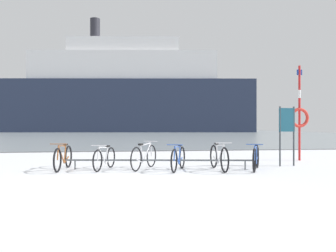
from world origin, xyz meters
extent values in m
cube|color=white|center=(0.00, -1.00, -0.04)|extent=(80.00, 22.00, 0.08)
cube|color=gray|center=(0.00, 65.00, -0.04)|extent=(80.00, 110.00, 0.08)
cube|color=#47474C|center=(0.00, 10.00, -0.02)|extent=(80.00, 0.50, 0.05)
cylinder|color=#4C5156|center=(1.21, 2.74, 0.28)|extent=(5.45, 0.85, 0.05)
cylinder|color=#4C5156|center=(-1.24, 3.10, 0.14)|extent=(0.04, 0.04, 0.28)
cylinder|color=#4C5156|center=(3.66, 2.38, 0.14)|extent=(0.04, 0.04, 0.28)
torus|color=black|center=(-1.63, 2.55, 0.34)|extent=(0.12, 0.68, 0.67)
torus|color=black|center=(-1.51, 3.64, 0.34)|extent=(0.12, 0.68, 0.67)
cylinder|color=brown|center=(-1.59, 2.91, 0.46)|extent=(0.10, 0.57, 0.57)
cylinder|color=brown|center=(-1.55, 3.26, 0.43)|extent=(0.06, 0.20, 0.51)
cylinder|color=brown|center=(-1.58, 2.99, 0.70)|extent=(0.11, 0.71, 0.08)
cylinder|color=brown|center=(-1.54, 3.41, 0.26)|extent=(0.09, 0.48, 0.19)
cylinder|color=brown|center=(-1.62, 2.59, 0.53)|extent=(0.05, 0.12, 0.40)
cube|color=black|center=(-1.54, 3.34, 0.72)|extent=(0.10, 0.21, 0.05)
cylinder|color=brown|center=(-1.62, 2.63, 0.78)|extent=(0.46, 0.07, 0.02)
torus|color=black|center=(-0.55, 2.51, 0.31)|extent=(0.25, 0.60, 0.63)
torus|color=black|center=(-0.22, 3.44, 0.31)|extent=(0.25, 0.60, 0.63)
cylinder|color=silver|center=(-0.44, 2.81, 0.42)|extent=(0.21, 0.51, 0.53)
cylinder|color=silver|center=(-0.33, 3.12, 0.40)|extent=(0.09, 0.19, 0.47)
cylinder|color=silver|center=(-0.41, 2.88, 0.66)|extent=(0.25, 0.62, 0.08)
cylinder|color=silver|center=(-0.29, 3.25, 0.24)|extent=(0.18, 0.42, 0.18)
cylinder|color=silver|center=(-0.53, 2.54, 0.50)|extent=(0.07, 0.12, 0.37)
cube|color=black|center=(-0.31, 3.19, 0.67)|extent=(0.14, 0.22, 0.05)
cylinder|color=silver|center=(-0.52, 2.58, 0.73)|extent=(0.44, 0.17, 0.02)
torus|color=black|center=(1.02, 3.43, 0.34)|extent=(0.36, 0.63, 0.69)
torus|color=black|center=(0.52, 2.47, 0.34)|extent=(0.36, 0.63, 0.69)
cylinder|color=silver|center=(0.86, 3.12, 0.47)|extent=(0.30, 0.52, 0.59)
cylinder|color=silver|center=(0.69, 2.81, 0.45)|extent=(0.12, 0.19, 0.52)
cylinder|color=silver|center=(0.82, 3.04, 0.73)|extent=(0.36, 0.64, 0.08)
cylinder|color=silver|center=(0.62, 2.68, 0.27)|extent=(0.25, 0.43, 0.19)
cylinder|color=silver|center=(1.01, 3.39, 0.55)|extent=(0.09, 0.12, 0.41)
cube|color=black|center=(0.66, 2.74, 0.74)|extent=(0.16, 0.21, 0.05)
cylinder|color=silver|center=(0.99, 3.35, 0.80)|extent=(0.42, 0.24, 0.02)
torus|color=black|center=(1.53, 2.06, 0.33)|extent=(0.30, 0.62, 0.66)
torus|color=black|center=(1.91, 2.96, 0.33)|extent=(0.30, 0.62, 0.66)
cylinder|color=#3359B2|center=(1.65, 2.35, 0.44)|extent=(0.23, 0.49, 0.55)
cylinder|color=#3359B2|center=(1.78, 2.65, 0.42)|extent=(0.10, 0.18, 0.49)
cylinder|color=#3359B2|center=(1.68, 2.42, 0.69)|extent=(0.28, 0.60, 0.08)
cylinder|color=#3359B2|center=(1.83, 2.77, 0.25)|extent=(0.20, 0.41, 0.18)
cylinder|color=#3359B2|center=(1.54, 2.09, 0.52)|extent=(0.08, 0.11, 0.39)
cube|color=black|center=(1.80, 2.72, 0.70)|extent=(0.15, 0.22, 0.05)
cylinder|color=#3359B2|center=(1.56, 2.13, 0.76)|extent=(0.43, 0.20, 0.02)
torus|color=black|center=(2.90, 1.91, 0.35)|extent=(0.05, 0.70, 0.70)
torus|color=black|center=(2.88, 2.98, 0.35)|extent=(0.05, 0.70, 0.70)
cylinder|color=silver|center=(2.89, 2.25, 0.47)|extent=(0.04, 0.56, 0.59)
cylinder|color=silver|center=(2.89, 2.60, 0.45)|extent=(0.04, 0.20, 0.53)
cylinder|color=silver|center=(2.89, 2.34, 0.73)|extent=(0.04, 0.70, 0.08)
cylinder|color=silver|center=(2.89, 2.75, 0.27)|extent=(0.04, 0.47, 0.19)
cylinder|color=silver|center=(2.90, 1.95, 0.55)|extent=(0.04, 0.12, 0.41)
cube|color=black|center=(2.89, 2.68, 0.75)|extent=(0.08, 0.20, 0.05)
cylinder|color=silver|center=(2.90, 1.99, 0.81)|extent=(0.46, 0.03, 0.02)
torus|color=black|center=(3.72, 1.86, 0.33)|extent=(0.35, 0.61, 0.66)
torus|color=black|center=(4.18, 2.76, 0.33)|extent=(0.35, 0.61, 0.66)
cylinder|color=#3359B2|center=(3.87, 2.15, 0.45)|extent=(0.27, 0.49, 0.56)
cylinder|color=#3359B2|center=(4.02, 2.44, 0.43)|extent=(0.12, 0.18, 0.50)
cylinder|color=#3359B2|center=(3.91, 2.22, 0.69)|extent=(0.33, 0.60, 0.08)
cylinder|color=#3359B2|center=(4.09, 2.57, 0.26)|extent=(0.23, 0.41, 0.18)
cylinder|color=#3359B2|center=(3.74, 1.90, 0.52)|extent=(0.08, 0.11, 0.39)
cube|color=black|center=(4.06, 2.51, 0.71)|extent=(0.16, 0.21, 0.05)
cylinder|color=#3359B2|center=(3.76, 1.93, 0.76)|extent=(0.42, 0.23, 0.02)
cylinder|color=#33383D|center=(5.07, 3.09, 0.95)|extent=(0.05, 0.05, 1.90)
cylinder|color=#33383D|center=(5.57, 3.15, 0.95)|extent=(0.05, 0.05, 1.90)
cube|color=navy|center=(5.32, 3.12, 1.47)|extent=(0.55, 0.10, 0.75)
cylinder|color=red|center=(6.63, 4.71, 1.76)|extent=(0.08, 0.08, 3.52)
cylinder|color=white|center=(6.63, 4.71, 2.46)|extent=(0.09, 0.09, 0.30)
torus|color=red|center=(6.63, 4.71, 1.58)|extent=(0.74, 0.11, 0.74)
cube|color=navy|center=(6.63, 4.71, 3.27)|extent=(0.20, 0.03, 0.20)
cube|color=#232D47|center=(1.53, 67.36, 5.54)|extent=(54.13, 18.49, 11.07)
cube|color=white|center=(0.22, 67.52, 14.12)|extent=(40.75, 15.07, 6.09)
cube|color=white|center=(0.22, 67.52, 18.71)|extent=(24.73, 11.31, 3.10)
cylinder|color=#26262D|center=(-6.36, 68.34, 22.75)|extent=(2.17, 2.17, 4.98)
camera|label=1|loc=(0.20, -6.80, 1.27)|focal=35.33mm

